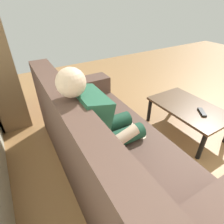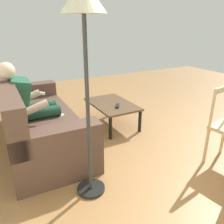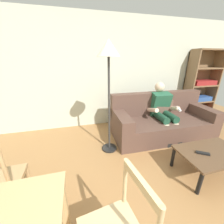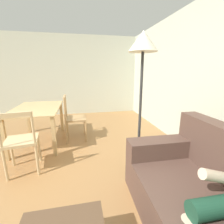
# 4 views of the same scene
# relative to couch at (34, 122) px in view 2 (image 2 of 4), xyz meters

# --- Properties ---
(ground_plane) EXTENTS (9.20, 9.20, 0.00)m
(ground_plane) POSITION_rel_couch_xyz_m (-1.24, -1.75, -0.32)
(ground_plane) COLOR #9E7042
(couch) EXTENTS (2.17, 0.96, 0.91)m
(couch) POSITION_rel_couch_xyz_m (0.00, 0.00, 0.00)
(couch) COLOR brown
(couch) RESTS_ON ground_plane
(person_lounging) EXTENTS (0.60, 0.89, 1.14)m
(person_lounging) POSITION_rel_couch_xyz_m (0.01, 0.03, 0.26)
(person_lounging) COLOR #23563D
(person_lounging) RESTS_ON ground_plane
(coffee_table) EXTENTS (0.92, 0.59, 0.37)m
(coffee_table) POSITION_rel_couch_xyz_m (0.03, -1.22, 0.00)
(coffee_table) COLOR brown
(coffee_table) RESTS_ON ground_plane
(tv_remote) EXTENTS (0.17, 0.14, 0.02)m
(tv_remote) POSITION_rel_couch_xyz_m (-0.14, -1.22, 0.06)
(tv_remote) COLOR black
(tv_remote) RESTS_ON coffee_table
(floor_lamp) EXTENTS (0.36, 0.36, 1.88)m
(floor_lamp) POSITION_rel_couch_xyz_m (-1.26, -0.27, 1.27)
(floor_lamp) COLOR black
(floor_lamp) RESTS_ON ground_plane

